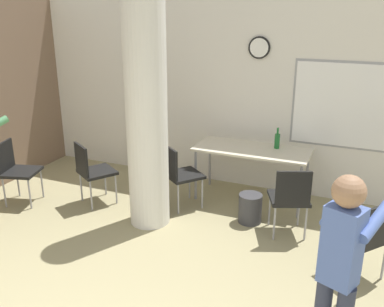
{
  "coord_description": "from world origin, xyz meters",
  "views": [
    {
      "loc": [
        1.56,
        -0.85,
        2.6
      ],
      "look_at": [
        -0.01,
        2.83,
        1.21
      ],
      "focal_mm": 40.0,
      "sensor_mm": 36.0,
      "label": 1
    }
  ],
  "objects_px": {
    "bottle_on_table": "(277,141)",
    "person_playing_side": "(341,264)",
    "chair_table_right": "(290,196)",
    "chair_near_pillar": "(92,169)",
    "chair_by_left_wall": "(16,168)",
    "chair_table_left": "(179,172)",
    "chair_mid_room": "(366,233)",
    "folding_table": "(252,153)"
  },
  "relations": [
    {
      "from": "chair_table_left",
      "to": "person_playing_side",
      "type": "height_order",
      "value": "person_playing_side"
    },
    {
      "from": "bottle_on_table",
      "to": "chair_table_right",
      "type": "height_order",
      "value": "bottle_on_table"
    },
    {
      "from": "chair_by_left_wall",
      "to": "person_playing_side",
      "type": "distance_m",
      "value": 4.51
    },
    {
      "from": "chair_table_right",
      "to": "person_playing_side",
      "type": "height_order",
      "value": "person_playing_side"
    },
    {
      "from": "folding_table",
      "to": "chair_near_pillar",
      "type": "xyz_separation_m",
      "value": [
        -1.95,
        -0.96,
        -0.19
      ]
    },
    {
      "from": "bottle_on_table",
      "to": "person_playing_side",
      "type": "height_order",
      "value": "person_playing_side"
    },
    {
      "from": "chair_table_left",
      "to": "chair_by_left_wall",
      "type": "xyz_separation_m",
      "value": [
        -2.11,
        -0.73,
        0.0
      ]
    },
    {
      "from": "chair_table_right",
      "to": "chair_near_pillar",
      "type": "height_order",
      "value": "same"
    },
    {
      "from": "chair_by_left_wall",
      "to": "bottle_on_table",
      "type": "bearing_deg",
      "value": 24.6
    },
    {
      "from": "chair_by_left_wall",
      "to": "chair_mid_room",
      "type": "height_order",
      "value": "same"
    },
    {
      "from": "chair_near_pillar",
      "to": "person_playing_side",
      "type": "xyz_separation_m",
      "value": [
        3.3,
        -1.72,
        0.43
      ]
    },
    {
      "from": "bottle_on_table",
      "to": "chair_by_left_wall",
      "type": "relative_size",
      "value": 0.33
    },
    {
      "from": "chair_mid_room",
      "to": "chair_table_left",
      "type": "bearing_deg",
      "value": 162.1
    },
    {
      "from": "chair_by_left_wall",
      "to": "chair_table_right",
      "type": "bearing_deg",
      "value": 8.53
    },
    {
      "from": "folding_table",
      "to": "chair_near_pillar",
      "type": "distance_m",
      "value": 2.18
    },
    {
      "from": "bottle_on_table",
      "to": "person_playing_side",
      "type": "distance_m",
      "value": 3.02
    },
    {
      "from": "folding_table",
      "to": "chair_near_pillar",
      "type": "bearing_deg",
      "value": -153.75
    },
    {
      "from": "chair_near_pillar",
      "to": "chair_mid_room",
      "type": "bearing_deg",
      "value": -6.48
    },
    {
      "from": "bottle_on_table",
      "to": "chair_by_left_wall",
      "type": "xyz_separation_m",
      "value": [
        -3.23,
        -1.48,
        -0.36
      ]
    },
    {
      "from": "bottle_on_table",
      "to": "chair_table_left",
      "type": "distance_m",
      "value": 1.39
    },
    {
      "from": "chair_table_right",
      "to": "chair_mid_room",
      "type": "distance_m",
      "value": 1.02
    },
    {
      "from": "chair_table_left",
      "to": "chair_mid_room",
      "type": "distance_m",
      "value": 2.46
    },
    {
      "from": "bottle_on_table",
      "to": "chair_near_pillar",
      "type": "xyz_separation_m",
      "value": [
        -2.25,
        -1.11,
        -0.36
      ]
    },
    {
      "from": "bottle_on_table",
      "to": "chair_by_left_wall",
      "type": "bearing_deg",
      "value": -155.4
    },
    {
      "from": "chair_by_left_wall",
      "to": "chair_near_pillar",
      "type": "xyz_separation_m",
      "value": [
        0.98,
        0.37,
        0.0
      ]
    },
    {
      "from": "folding_table",
      "to": "chair_table_left",
      "type": "xyz_separation_m",
      "value": [
        -0.82,
        -0.6,
        -0.19
      ]
    },
    {
      "from": "folding_table",
      "to": "person_playing_side",
      "type": "height_order",
      "value": "person_playing_side"
    },
    {
      "from": "chair_table_right",
      "to": "person_playing_side",
      "type": "relative_size",
      "value": 0.55
    },
    {
      "from": "chair_mid_room",
      "to": "chair_near_pillar",
      "type": "bearing_deg",
      "value": 173.52
    },
    {
      "from": "person_playing_side",
      "to": "chair_mid_room",
      "type": "bearing_deg",
      "value": 82.73
    },
    {
      "from": "chair_table_right",
      "to": "person_playing_side",
      "type": "xyz_separation_m",
      "value": [
        0.67,
        -1.89,
        0.43
      ]
    },
    {
      "from": "folding_table",
      "to": "bottle_on_table",
      "type": "xyz_separation_m",
      "value": [
        0.3,
        0.15,
        0.17
      ]
    },
    {
      "from": "bottle_on_table",
      "to": "chair_near_pillar",
      "type": "relative_size",
      "value": 0.33
    },
    {
      "from": "chair_near_pillar",
      "to": "chair_table_left",
      "type": "bearing_deg",
      "value": 17.75
    },
    {
      "from": "chair_mid_room",
      "to": "chair_by_left_wall",
      "type": "bearing_deg",
      "value": 179.66
    },
    {
      "from": "bottle_on_table",
      "to": "chair_table_right",
      "type": "xyz_separation_m",
      "value": [
        0.38,
        -0.94,
        -0.36
      ]
    },
    {
      "from": "bottle_on_table",
      "to": "chair_mid_room",
      "type": "xyz_separation_m",
      "value": [
        1.22,
        -1.5,
        -0.36
      ]
    },
    {
      "from": "chair_near_pillar",
      "to": "person_playing_side",
      "type": "bearing_deg",
      "value": -27.53
    },
    {
      "from": "chair_near_pillar",
      "to": "chair_by_left_wall",
      "type": "bearing_deg",
      "value": -159.38
    },
    {
      "from": "chair_mid_room",
      "to": "person_playing_side",
      "type": "height_order",
      "value": "person_playing_side"
    },
    {
      "from": "bottle_on_table",
      "to": "chair_table_left",
      "type": "bearing_deg",
      "value": -146.25
    },
    {
      "from": "chair_by_left_wall",
      "to": "chair_mid_room",
      "type": "bearing_deg",
      "value": -0.34
    }
  ]
}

